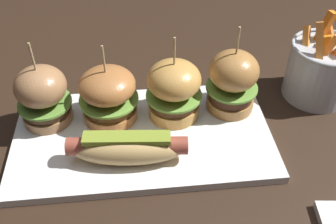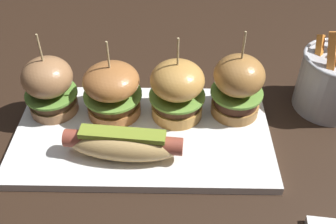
{
  "view_description": "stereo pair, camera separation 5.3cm",
  "coord_description": "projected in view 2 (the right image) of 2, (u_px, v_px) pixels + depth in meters",
  "views": [
    {
      "loc": [
        -0.01,
        -0.44,
        0.44
      ],
      "look_at": [
        0.04,
        0.0,
        0.05
      ],
      "focal_mm": 42.05,
      "sensor_mm": 36.0,
      "label": 1
    },
    {
      "loc": [
        0.05,
        -0.44,
        0.44
      ],
      "look_at": [
        0.04,
        0.0,
        0.05
      ],
      "focal_mm": 42.05,
      "sensor_mm": 36.0,
      "label": 2
    }
  ],
  "objects": [
    {
      "name": "ground_plane",
      "position": [
        143.0,
        137.0,
        0.62
      ],
      "size": [
        3.0,
        3.0,
        0.0
      ],
      "primitive_type": "plane",
      "color": "black"
    },
    {
      "name": "platter_main",
      "position": [
        143.0,
        134.0,
        0.62
      ],
      "size": [
        0.4,
        0.22,
        0.01
      ],
      "primitive_type": "cube",
      "color": "white",
      "rests_on": "ground"
    },
    {
      "name": "slider_far_left",
      "position": [
        49.0,
        86.0,
        0.62
      ],
      "size": [
        0.08,
        0.08,
        0.14
      ],
      "color": "#A37249",
      "rests_on": "platter_main"
    },
    {
      "name": "slider_center_right",
      "position": [
        177.0,
        90.0,
        0.61
      ],
      "size": [
        0.09,
        0.09,
        0.14
      ],
      "color": "#CA9247",
      "rests_on": "platter_main"
    },
    {
      "name": "fries_bucket",
      "position": [
        333.0,
        81.0,
        0.65
      ],
      "size": [
        0.12,
        0.12,
        0.15
      ],
      "color": "#B7BABF",
      "rests_on": "ground"
    },
    {
      "name": "slider_far_right",
      "position": [
        238.0,
        86.0,
        0.61
      ],
      "size": [
        0.08,
        0.08,
        0.15
      ],
      "color": "#AE773C",
      "rests_on": "platter_main"
    },
    {
      "name": "hot_dog",
      "position": [
        123.0,
        144.0,
        0.56
      ],
      "size": [
        0.17,
        0.06,
        0.05
      ],
      "color": "#DCB16B",
      "rests_on": "platter_main"
    },
    {
      "name": "slider_center_left",
      "position": [
        112.0,
        90.0,
        0.62
      ],
      "size": [
        0.09,
        0.09,
        0.13
      ],
      "color": "#AC6B38",
      "rests_on": "platter_main"
    }
  ]
}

